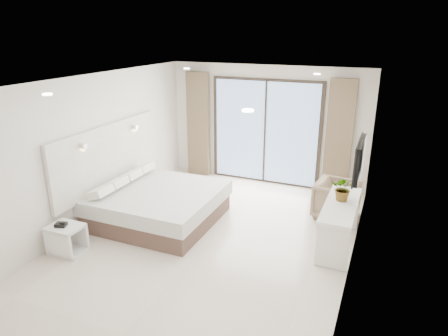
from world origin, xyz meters
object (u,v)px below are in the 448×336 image
(console_desk, at_px, (340,215))
(armchair, at_px, (337,198))
(nightstand, at_px, (67,239))
(bed, at_px, (158,204))

(console_desk, xyz_separation_m, armchair, (-0.19, 1.10, -0.17))
(nightstand, height_order, console_desk, console_desk)
(nightstand, distance_m, armchair, 4.86)
(armchair, bearing_deg, bed, 121.53)
(nightstand, distance_m, console_desk, 4.44)
(bed, bearing_deg, nightstand, -114.43)
(bed, height_order, nightstand, bed)
(console_desk, height_order, armchair, armchair)
(armchair, bearing_deg, nightstand, 134.91)
(bed, distance_m, nightstand, 1.74)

